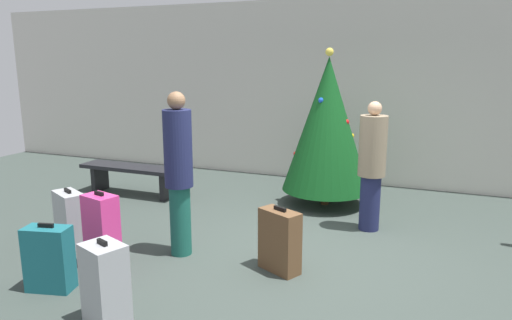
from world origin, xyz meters
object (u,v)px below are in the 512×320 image
at_px(suitcase_3, 105,284).
at_px(suitcase_4, 102,231).
at_px(waiting_bench, 132,173).
at_px(traveller_0, 179,170).
at_px(suitcase_1, 49,259).
at_px(holiday_tree, 327,125).
at_px(suitcase_0, 70,219).
at_px(traveller_1, 372,164).
at_px(suitcase_2, 280,241).

bearing_deg(suitcase_3, suitcase_4, 130.81).
xyz_separation_m(waiting_bench, traveller_0, (1.98, -1.80, 0.62)).
relative_size(suitcase_1, suitcase_4, 0.80).
xyz_separation_m(suitcase_1, suitcase_4, (0.13, 0.60, 0.08)).
distance_m(holiday_tree, suitcase_0, 3.76).
bearing_deg(traveller_1, waiting_bench, 176.96).
bearing_deg(traveller_1, suitcase_3, -119.00).
relative_size(holiday_tree, traveller_0, 1.27).
height_order(traveller_0, suitcase_2, traveller_0).
bearing_deg(suitcase_1, suitcase_3, -17.29).
xyz_separation_m(suitcase_0, suitcase_2, (2.55, 0.25, 0.01)).
xyz_separation_m(suitcase_0, suitcase_3, (1.53, -1.24, 0.03)).
xyz_separation_m(waiting_bench, suitcase_2, (3.17, -1.80, -0.04)).
bearing_deg(holiday_tree, suitcase_1, -116.29).
bearing_deg(traveller_1, suitcase_4, -138.21).
distance_m(holiday_tree, suitcase_3, 4.14).
xyz_separation_m(waiting_bench, suitcase_4, (1.39, -2.41, 0.03)).
relative_size(suitcase_2, suitcase_3, 0.94).
bearing_deg(holiday_tree, suitcase_2, -87.59).
distance_m(suitcase_2, suitcase_4, 1.88).
height_order(holiday_tree, waiting_bench, holiday_tree).
xyz_separation_m(traveller_0, suitcase_4, (-0.60, -0.61, -0.59)).
relative_size(waiting_bench, suitcase_3, 2.39).
bearing_deg(suitcase_3, suitcase_1, 162.71).
xyz_separation_m(holiday_tree, suitcase_0, (-2.45, -2.70, -0.91)).
bearing_deg(suitcase_1, suitcase_2, 32.28).
height_order(holiday_tree, traveller_1, holiday_tree).
bearing_deg(traveller_1, traveller_0, -139.58).
xyz_separation_m(traveller_1, suitcase_2, (-0.69, -1.60, -0.55)).
distance_m(suitcase_1, suitcase_2, 2.26).
bearing_deg(suitcase_2, traveller_0, 179.85).
height_order(waiting_bench, suitcase_3, suitcase_3).
bearing_deg(suitcase_3, traveller_1, 61.00).
distance_m(suitcase_0, suitcase_3, 1.97).
height_order(holiday_tree, suitcase_2, holiday_tree).
bearing_deg(suitcase_2, traveller_1, 66.72).
height_order(suitcase_1, suitcase_3, suitcase_3).
bearing_deg(holiday_tree, waiting_bench, -168.00).
bearing_deg(waiting_bench, traveller_0, -42.29).
relative_size(holiday_tree, suitcase_0, 3.41).
distance_m(holiday_tree, traveller_0, 2.69).
distance_m(suitcase_1, suitcase_4, 0.62).
xyz_separation_m(waiting_bench, suitcase_0, (0.61, -2.05, -0.04)).
bearing_deg(traveller_0, suitcase_0, -169.56).
xyz_separation_m(traveller_0, suitcase_2, (1.19, -0.00, -0.65)).
xyz_separation_m(holiday_tree, suitcase_4, (-1.68, -3.06, -0.83)).
height_order(suitcase_3, suitcase_4, suitcase_4).
relative_size(suitcase_0, suitcase_4, 0.82).
bearing_deg(suitcase_0, suitcase_2, 5.56).
bearing_deg(suitcase_2, suitcase_1, -147.72).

